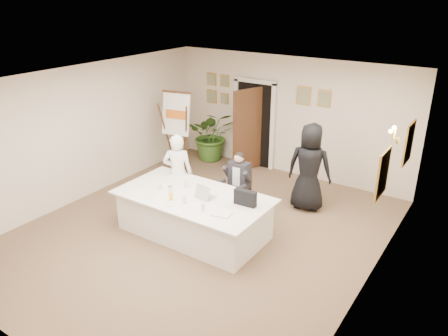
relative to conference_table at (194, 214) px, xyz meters
The scene contains 28 objects.
floor 0.41m from the conference_table, 49.59° to the left, with size 7.00×7.00×0.00m, color brown.
ceiling 2.41m from the conference_table, 49.59° to the left, with size 6.00×7.00×0.02m, color white.
wall_back 3.74m from the conference_table, 88.68° to the left, with size 6.00×0.10×2.80m, color beige.
wall_front 3.55m from the conference_table, 88.60° to the right, with size 6.00×0.10×2.80m, color beige.
wall_left 3.09m from the conference_table, behind, with size 0.10×7.00×2.80m, color beige.
wall_right 3.24m from the conference_table, ahead, with size 0.10×7.00×2.80m, color beige.
doorway 3.57m from the conference_table, 103.16° to the left, with size 1.14×0.86×2.20m.
pictures_back_wall 3.92m from the conference_table, 101.36° to the left, with size 3.40×0.06×0.80m, color gold, non-canonical shape.
pictures_right_wall 3.58m from the conference_table, 23.03° to the left, with size 0.06×2.20×0.80m, color gold, non-canonical shape.
wall_sconce 3.67m from the conference_table, 23.51° to the left, with size 0.20×0.30×0.24m, color #DDC747, non-canonical shape.
conference_table is the anchor object (origin of this frame).
seated_man 1.21m from the conference_table, 79.66° to the left, with size 0.55×0.59×1.29m, color black, non-canonical shape.
flip_chart 2.98m from the conference_table, 134.03° to the left, with size 0.71×0.50×1.98m.
standing_man 1.11m from the conference_table, 144.60° to the left, with size 0.58×0.38×1.60m, color white.
standing_woman 2.52m from the conference_table, 58.08° to the left, with size 0.88×0.57×1.80m, color black.
potted_palm 3.82m from the conference_table, 120.17° to the left, with size 1.20×1.04×1.33m, color #376220.
laptop 0.58m from the conference_table, 20.45° to the left, with size 0.31×0.34×0.28m, color #B7BABC, non-canonical shape.
laptop_bag 1.12m from the conference_table, 11.54° to the left, with size 0.39×0.11×0.28m, color black.
paper_stack 0.97m from the conference_table, 20.87° to the right, with size 0.30×0.21×0.03m, color white.
plate_left 1.12m from the conference_table, 165.10° to the right, with size 0.23×0.23×0.01m, color white.
plate_mid 0.84m from the conference_table, 141.71° to the right, with size 0.24×0.24×0.01m, color white.
plate_near 0.64m from the conference_table, 103.35° to the right, with size 0.23×0.23×0.01m, color white.
glass_a 0.80m from the conference_table, 167.42° to the right, with size 0.07×0.07×0.14m, color silver.
glass_b 0.56m from the conference_table, 77.95° to the right, with size 0.07×0.07×0.14m, color silver.
glass_c 0.76m from the conference_table, 36.80° to the right, with size 0.06×0.06×0.14m, color silver.
glass_d 0.59m from the conference_table, 147.51° to the left, with size 0.07×0.07×0.14m, color silver.
oj_glass 0.61m from the conference_table, 119.92° to the right, with size 0.06×0.06×0.13m, color yellow.
steel_jug 0.62m from the conference_table, 165.34° to the right, with size 0.09×0.09×0.11m, color silver.
Camera 1 is at (4.28, -5.61, 4.20)m, focal length 35.00 mm.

